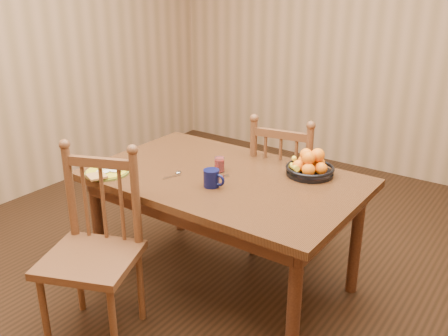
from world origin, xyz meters
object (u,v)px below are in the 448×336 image
Objects in this scene: chair_near at (94,251)px; fruit_bowl at (310,166)px; chair_far at (286,188)px; dining_table at (224,189)px; breakfast_plate at (107,172)px; coffee_mug at (212,178)px.

chair_near reaches higher than fruit_bowl.
chair_far is 3.46× the size of fruit_bowl.
fruit_bowl is at bearing 37.26° from dining_table.
breakfast_plate is (-0.29, 0.38, 0.26)m from chair_near.
breakfast_plate is 0.67m from coffee_mug.
chair_far is 0.51m from fruit_bowl.
dining_table is at bearing 45.59° from chair_near.
chair_far reaches higher than coffee_mug.
dining_table is 0.71m from breakfast_plate.
dining_table is 5.52× the size of fruit_bowl.
chair_near reaches higher than dining_table.
fruit_bowl is (0.37, 0.47, 0.00)m from coffee_mug.
breakfast_plate is at bearing 104.62° from chair_near.
fruit_bowl is at bearing 126.99° from chair_far.
fruit_bowl is (0.40, 0.31, 0.14)m from dining_table.
chair_near reaches higher than breakfast_plate.
fruit_bowl is at bearing 34.56° from breakfast_plate.
coffee_mug is at bearing 73.87° from chair_far.
fruit_bowl reaches higher than coffee_mug.
dining_table is at bearing 32.61° from breakfast_plate.
chair_far is 3.32× the size of breakfast_plate.
dining_table is at bearing 68.70° from chair_far.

